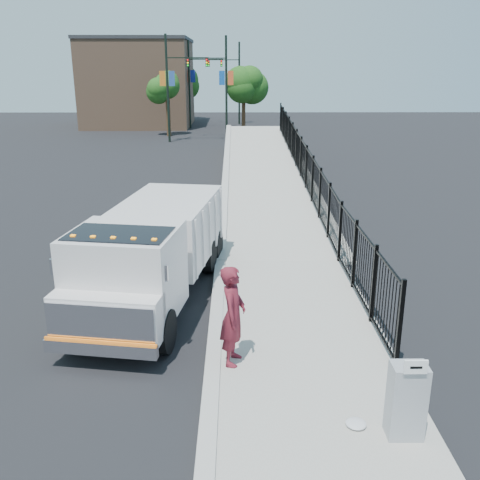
{
  "coord_description": "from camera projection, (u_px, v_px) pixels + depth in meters",
  "views": [
    {
      "loc": [
        0.45,
        -11.05,
        5.69
      ],
      "look_at": [
        0.57,
        2.0,
        1.44
      ],
      "focal_mm": 40.0,
      "sensor_mm": 36.0,
      "label": 1
    }
  ],
  "objects": [
    {
      "name": "truck",
      "position": [
        152.0,
        249.0,
        13.22
      ],
      "size": [
        3.35,
        7.42,
        2.45
      ],
      "rotation": [
        0.0,
        0.0,
        -0.15
      ],
      "color": "black",
      "rests_on": "ground"
    },
    {
      "name": "tree_1",
      "position": [
        244.0,
        86.0,
        48.82
      ],
      "size": [
        2.8,
        2.8,
        5.4
      ],
      "color": "#382314",
      "rests_on": "ground"
    },
    {
      "name": "light_pole_0",
      "position": [
        171.0,
        84.0,
        40.79
      ],
      "size": [
        3.77,
        0.22,
        8.0
      ],
      "color": "black",
      "rests_on": "ground"
    },
    {
      "name": "utility_cabinet",
      "position": [
        406.0,
        401.0,
        8.29
      ],
      "size": [
        0.55,
        0.4,
        1.25
      ],
      "primitive_type": "cube",
      "color": "gray",
      "rests_on": "sidewalk"
    },
    {
      "name": "arrow_sign",
      "position": [
        416.0,
        367.0,
        7.85
      ],
      "size": [
        0.35,
        0.04,
        0.22
      ],
      "primitive_type": "cube",
      "color": "white",
      "rests_on": "utility_cabinet"
    },
    {
      "name": "light_pole_2",
      "position": [
        192.0,
        81.0,
        50.16
      ],
      "size": [
        3.77,
        0.22,
        8.0
      ],
      "color": "black",
      "rests_on": "ground"
    },
    {
      "name": "tree_2",
      "position": [
        183.0,
        83.0,
        58.27
      ],
      "size": [
        3.35,
        3.35,
        5.68
      ],
      "color": "#382314",
      "rests_on": "ground"
    },
    {
      "name": "light_pole_3",
      "position": [
        236.0,
        80.0,
        53.83
      ],
      "size": [
        3.78,
        0.22,
        8.0
      ],
      "color": "black",
      "rests_on": "ground"
    },
    {
      "name": "ground",
      "position": [
        216.0,
        326.0,
        12.26
      ],
      "size": [
        120.0,
        120.0,
        0.0
      ],
      "primitive_type": "plane",
      "color": "black",
      "rests_on": "ground"
    },
    {
      "name": "worker",
      "position": [
        233.0,
        315.0,
        10.27
      ],
      "size": [
        0.61,
        0.81,
        2.01
      ],
      "primitive_type": "imported",
      "rotation": [
        0.0,
        0.0,
        1.38
      ],
      "color": "maroon",
      "rests_on": "sidewalk"
    },
    {
      "name": "curb",
      "position": [
        212.0,
        371.0,
        10.34
      ],
      "size": [
        0.3,
        12.0,
        0.16
      ],
      "primitive_type": "cube",
      "color": "#ADAAA3",
      "rests_on": "ground"
    },
    {
      "name": "light_pole_1",
      "position": [
        223.0,
        84.0,
        42.89
      ],
      "size": [
        3.78,
        0.22,
        8.0
      ],
      "color": "black",
      "rests_on": "ground"
    },
    {
      "name": "building",
      "position": [
        139.0,
        84.0,
        52.78
      ],
      "size": [
        10.0,
        10.0,
        8.0
      ],
      "primitive_type": "cube",
      "color": "#8C664C",
      "rests_on": "ground"
    },
    {
      "name": "ramp",
      "position": [
        268.0,
        182.0,
        27.5
      ],
      "size": [
        3.95,
        24.06,
        3.19
      ],
      "primitive_type": "cube",
      "rotation": [
        0.06,
        0.0,
        0.0
      ],
      "color": "#9E998E",
      "rests_on": "ground"
    },
    {
      "name": "debris",
      "position": [
        356.0,
        423.0,
        8.67
      ],
      "size": [
        0.34,
        0.34,
        0.09
      ],
      "primitive_type": "ellipsoid",
      "color": "silver",
      "rests_on": "sidewalk"
    },
    {
      "name": "tree_0",
      "position": [
        167.0,
        89.0,
        44.41
      ],
      "size": [
        2.25,
        2.25,
        5.13
      ],
      "color": "#382314",
      "rests_on": "ground"
    },
    {
      "name": "sidewalk",
      "position": [
        312.0,
        371.0,
        10.36
      ],
      "size": [
        3.55,
        12.0,
        0.12
      ],
      "primitive_type": "cube",
      "color": "#9E998E",
      "rests_on": "ground"
    },
    {
      "name": "iron_fence",
      "position": [
        306.0,
        181.0,
        23.43
      ],
      "size": [
        0.1,
        28.0,
        1.8
      ],
      "primitive_type": "cube",
      "color": "black",
      "rests_on": "ground"
    }
  ]
}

